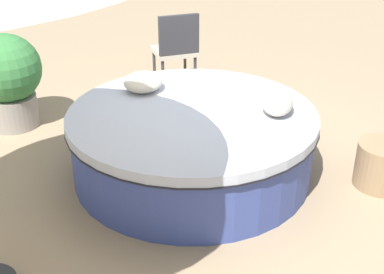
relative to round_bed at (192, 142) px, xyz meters
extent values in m
plane|color=#9E8466|center=(0.00, 0.00, -0.33)|extent=(16.00, 16.00, 0.00)
cylinder|color=#38478C|center=(0.00, 0.00, -0.05)|extent=(2.20, 2.20, 0.55)
cylinder|color=black|center=(0.00, 0.00, 0.22)|extent=(2.28, 2.28, 0.01)
cylinder|color=#B2B7C6|center=(0.00, 0.00, 0.27)|extent=(2.27, 2.27, 0.09)
ellipsoid|color=beige|center=(-0.05, 0.75, 0.42)|extent=(0.43, 0.28, 0.22)
ellipsoid|color=beige|center=(-0.47, -0.53, 0.40)|extent=(0.42, 0.38, 0.17)
cylinder|color=#333338|center=(-2.40, -0.74, -0.12)|extent=(0.04, 0.04, 0.42)
cylinder|color=#333338|center=(-2.58, -0.34, -0.12)|extent=(0.04, 0.04, 0.42)
cylinder|color=#333338|center=(-2.01, -0.57, -0.12)|extent=(0.04, 0.04, 0.42)
cylinder|color=#333338|center=(-2.20, -0.17, -0.12)|extent=(0.04, 0.04, 0.42)
cube|color=beige|center=(-2.30, -0.46, 0.12)|extent=(0.67, 0.68, 0.06)
cube|color=#333338|center=(-2.10, -0.37, 0.40)|extent=(0.27, 0.50, 0.50)
cylinder|color=gray|center=(-0.85, -2.09, -0.15)|extent=(0.54, 0.54, 0.36)
sphere|color=#387A3D|center=(-0.85, -2.09, 0.35)|extent=(0.75, 0.75, 0.75)
cylinder|color=#997A56|center=(0.04, 1.73, -0.12)|extent=(0.48, 0.48, 0.41)
camera|label=1|loc=(4.28, 0.41, 2.28)|focal=49.05mm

